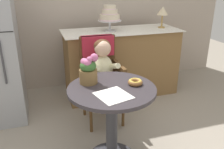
{
  "coord_description": "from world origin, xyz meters",
  "views": [
    {
      "loc": [
        -0.53,
        -1.68,
        1.54
      ],
      "look_at": [
        0.05,
        0.15,
        0.77
      ],
      "focal_mm": 38.84,
      "sensor_mm": 36.0,
      "label": 1
    }
  ],
  "objects": [
    {
      "name": "paper_napkin",
      "position": [
        -0.03,
        -0.14,
        0.72
      ],
      "size": [
        0.29,
        0.3,
        0.0
      ],
      "primitive_type": "cube",
      "rotation": [
        0.0,
        0.0,
        0.26
      ],
      "color": "white",
      "rests_on": "cafe_table"
    },
    {
      "name": "cafe_table",
      "position": [
        0.0,
        0.0,
        0.51
      ],
      "size": [
        0.72,
        0.72,
        0.72
      ],
      "color": "#332D33",
      "rests_on": "ground"
    },
    {
      "name": "seated_child",
      "position": [
        0.1,
        0.6,
        0.68
      ],
      "size": [
        0.27,
        0.32,
        0.73
      ],
      "color": "beige",
      "rests_on": "ground"
    },
    {
      "name": "wicker_chair",
      "position": [
        0.1,
        0.75,
        0.64
      ],
      "size": [
        0.42,
        0.45,
        0.95
      ],
      "rotation": [
        0.0,
        0.0,
        -0.11
      ],
      "color": "brown",
      "rests_on": "ground"
    },
    {
      "name": "display_counter",
      "position": [
        0.55,
        1.3,
        0.45
      ],
      "size": [
        1.56,
        0.62,
        0.9
      ],
      "color": "olive",
      "rests_on": "ground"
    },
    {
      "name": "flower_vase",
      "position": [
        -0.15,
        0.15,
        0.84
      ],
      "size": [
        0.16,
        0.16,
        0.25
      ],
      "color": "brown",
      "rests_on": "cafe_table"
    },
    {
      "name": "tiered_cake_stand",
      "position": [
        0.38,
        1.3,
        1.1
      ],
      "size": [
        0.3,
        0.3,
        0.33
      ],
      "color": "silver",
      "rests_on": "display_counter"
    },
    {
      "name": "donut_front",
      "position": [
        0.2,
        0.0,
        0.74
      ],
      "size": [
        0.12,
        0.12,
        0.04
      ],
      "color": "#936033",
      "rests_on": "cafe_table"
    },
    {
      "name": "table_lamp",
      "position": [
        1.13,
        1.3,
        1.12
      ],
      "size": [
        0.15,
        0.15,
        0.28
      ],
      "color": "#B28C47",
      "rests_on": "display_counter"
    }
  ]
}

